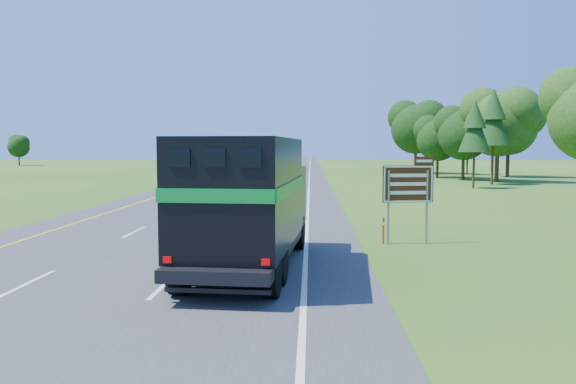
% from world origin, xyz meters
% --- Properties ---
extents(ground, '(300.00, 300.00, 0.00)m').
position_xyz_m(ground, '(0.00, 0.00, 0.00)').
color(ground, '#2C5516').
rests_on(ground, ground).
extents(road, '(15.00, 260.00, 0.04)m').
position_xyz_m(road, '(0.00, 50.00, 0.02)').
color(road, '#38383A').
rests_on(road, ground).
extents(lane_markings, '(11.15, 260.00, 0.01)m').
position_xyz_m(lane_markings, '(0.00, 50.00, 0.04)').
color(lane_markings, yellow).
rests_on(lane_markings, road).
extents(horse_truck, '(3.35, 8.88, 3.85)m').
position_xyz_m(horse_truck, '(3.82, 3.94, 2.10)').
color(horse_truck, black).
rests_on(horse_truck, road).
extents(white_suv, '(2.76, 5.64, 1.54)m').
position_xyz_m(white_suv, '(-3.19, 33.51, 0.81)').
color(white_suv, silver).
rests_on(white_suv, road).
extents(far_car, '(1.88, 4.22, 1.41)m').
position_xyz_m(far_car, '(-4.16, 117.24, 0.75)').
color(far_car, silver).
rests_on(far_car, road).
extents(exit_sign, '(1.93, 0.31, 3.29)m').
position_xyz_m(exit_sign, '(9.34, 8.79, 2.14)').
color(exit_sign, gray).
rests_on(exit_sign, ground).
extents(delineator, '(0.08, 0.05, 1.00)m').
position_xyz_m(delineator, '(8.40, 8.73, 0.54)').
color(delineator, red).
rests_on(delineator, ground).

